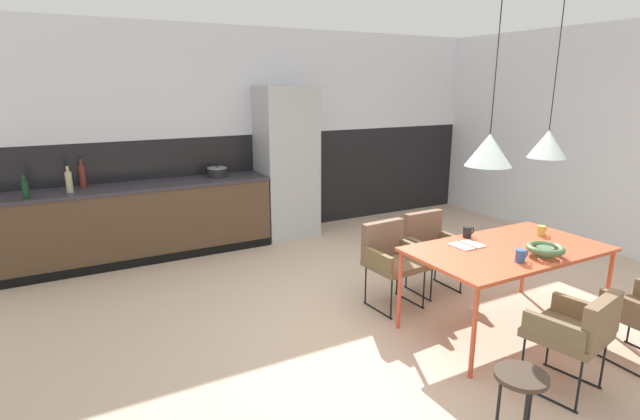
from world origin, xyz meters
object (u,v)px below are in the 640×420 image
at_px(dining_table, 507,253).
at_px(bottle_oil_tall, 25,189).
at_px(mug_white_ceramic, 521,256).
at_px(armchair_corner_seat, 430,242).
at_px(open_book, 467,245).
at_px(pendant_lamp_over_table_far, 548,144).
at_px(fruit_bowl, 545,249).
at_px(mug_dark_espresso, 541,230).
at_px(bottle_spice_small, 69,181).
at_px(side_stool, 521,382).
at_px(mug_tall_blue, 468,232).
at_px(pendant_lamp_over_table_near, 489,150).
at_px(armchair_by_stool, 390,253).
at_px(bottle_vinegar_dark, 82,176).
at_px(cooking_pot, 217,172).
at_px(armchair_near_window, 579,327).
at_px(refrigerator_column, 287,163).

relative_size(dining_table, bottle_oil_tall, 6.65).
bearing_deg(mug_white_ceramic, armchair_corner_seat, 80.78).
distance_m(open_book, pendant_lamp_over_table_far, 1.07).
xyz_separation_m(dining_table, pendant_lamp_over_table_far, (0.33, -0.02, 0.90)).
bearing_deg(bottle_oil_tall, fruit_bowl, -43.52).
xyz_separation_m(open_book, pendant_lamp_over_table_far, (0.60, -0.22, 0.85)).
bearing_deg(bottle_oil_tall, armchair_corner_seat, -31.72).
relative_size(dining_table, mug_dark_espresso, 14.29).
xyz_separation_m(bottle_spice_small, side_stool, (2.12, -4.34, -0.63)).
bearing_deg(mug_tall_blue, pendant_lamp_over_table_near, -122.66).
bearing_deg(fruit_bowl, armchair_corner_seat, 93.37).
height_order(dining_table, pendant_lamp_over_table_near, pendant_lamp_over_table_near).
bearing_deg(fruit_bowl, bottle_oil_tall, 136.48).
distance_m(mug_tall_blue, pendant_lamp_over_table_far, 0.99).
height_order(armchair_by_stool, fruit_bowl, fruit_bowl).
relative_size(bottle_vinegar_dark, bottle_oil_tall, 1.34).
xyz_separation_m(dining_table, mug_tall_blue, (-0.09, 0.38, 0.09)).
distance_m(dining_table, bottle_vinegar_dark, 4.65).
xyz_separation_m(cooking_pot, side_stool, (0.40, -4.47, -0.57)).
xyz_separation_m(open_book, pendant_lamp_over_table_near, (-0.07, -0.21, 0.84)).
bearing_deg(dining_table, bottle_oil_tall, 138.20).
distance_m(armchair_by_stool, fruit_bowl, 1.36).
height_order(armchair_by_stool, pendant_lamp_over_table_far, pendant_lamp_over_table_far).
bearing_deg(armchair_corner_seat, fruit_bowl, 92.82).
xyz_separation_m(armchair_near_window, armchair_by_stool, (-0.26, 1.76, 0.02)).
bearing_deg(side_stool, armchair_corner_seat, 62.17).
bearing_deg(armchair_corner_seat, refrigerator_column, -78.79).
distance_m(armchair_corner_seat, mug_dark_espresso, 1.06).
height_order(dining_table, bottle_spice_small, bottle_spice_small).
distance_m(mug_white_ceramic, bottle_oil_tall, 4.86).
relative_size(open_book, cooking_pot, 0.98).
distance_m(fruit_bowl, bottle_spice_small, 4.85).
bearing_deg(mug_dark_espresso, mug_tall_blue, 156.53).
relative_size(armchair_corner_seat, mug_white_ceramic, 6.57).
relative_size(refrigerator_column, bottle_oil_tall, 8.23).
bearing_deg(bottle_vinegar_dark, mug_tall_blue, -46.98).
bearing_deg(mug_tall_blue, dining_table, -77.27).
xyz_separation_m(refrigerator_column, dining_table, (0.48, -3.38, -0.33)).
bearing_deg(dining_table, mug_white_ceramic, -124.09).
bearing_deg(side_stool, mug_white_ceramic, 41.37).
bearing_deg(mug_tall_blue, bottle_oil_tall, 141.10).
xyz_separation_m(dining_table, armchair_corner_seat, (0.02, 0.98, -0.20)).
relative_size(cooking_pot, side_stool, 0.54).
distance_m(armchair_near_window, armchair_by_stool, 1.78).
distance_m(refrigerator_column, pendant_lamp_over_table_near, 3.43).
height_order(open_book, bottle_vinegar_dark, bottle_vinegar_dark).
bearing_deg(cooking_pot, armchair_near_window, -75.30).
relative_size(dining_table, mug_tall_blue, 13.63).
distance_m(armchair_corner_seat, bottle_vinegar_dark, 3.99).
distance_m(bottle_spice_small, pendant_lamp_over_table_far, 4.85).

